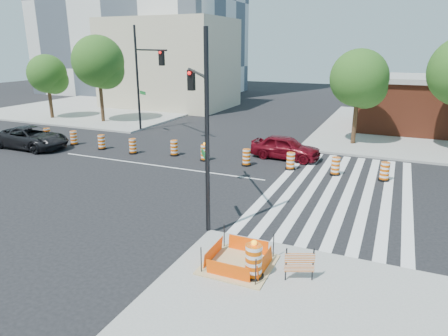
{
  "coord_description": "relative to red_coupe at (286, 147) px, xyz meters",
  "views": [
    {
      "loc": [
        13.18,
        -19.75,
        7.0
      ],
      "look_at": [
        5.86,
        -3.0,
        1.4
      ],
      "focal_mm": 32.0,
      "sensor_mm": 36.0,
      "label": 1
    }
  ],
  "objects": [
    {
      "name": "ground",
      "position": [
        -6.84,
        -4.67,
        -0.76
      ],
      "size": [
        120.0,
        120.0,
        0.0
      ],
      "primitive_type": "plane",
      "color": "black",
      "rests_on": "ground"
    },
    {
      "name": "sidewalk_nw",
      "position": [
        -24.84,
        13.33,
        -0.68
      ],
      "size": [
        22.0,
        22.0,
        0.15
      ],
      "primitive_type": "cube",
      "color": "gray",
      "rests_on": "ground"
    },
    {
      "name": "crosswalk_east",
      "position": [
        4.11,
        -4.67,
        -0.75
      ],
      "size": [
        6.75,
        13.5,
        0.01
      ],
      "color": "silver",
      "rests_on": "ground"
    },
    {
      "name": "lane_centerline",
      "position": [
        -6.84,
        -4.67,
        -0.75
      ],
      "size": [
        14.0,
        0.12,
        0.01
      ],
      "primitive_type": "cube",
      "color": "silver",
      "rests_on": "ground"
    },
    {
      "name": "excavation_pit",
      "position": [
        2.16,
        -13.67,
        -0.54
      ],
      "size": [
        2.2,
        2.2,
        0.9
      ],
      "color": "tan",
      "rests_on": "ground"
    },
    {
      "name": "beige_midrise",
      "position": [
        -18.84,
        17.33,
        4.24
      ],
      "size": [
        14.0,
        10.0,
        10.0
      ],
      "primitive_type": "cube",
      "color": "#C4B996",
      "rests_on": "ground"
    },
    {
      "name": "red_coupe",
      "position": [
        0.0,
        0.0,
        0.0
      ],
      "size": [
        4.58,
        2.12,
        1.52
      ],
      "primitive_type": "imported",
      "rotation": [
        0.0,
        0.0,
        1.5
      ],
      "color": "#590711",
      "rests_on": "ground"
    },
    {
      "name": "dark_suv",
      "position": [
        -17.32,
        -4.5,
        0.01
      ],
      "size": [
        5.58,
        2.64,
        1.54
      ],
      "primitive_type": "imported",
      "rotation": [
        0.0,
        0.0,
        1.55
      ],
      "color": "black",
      "rests_on": "ground"
    },
    {
      "name": "signal_pole_se",
      "position": [
        -0.76,
        -10.44,
        3.84
      ],
      "size": [
        3.31,
        4.74,
        7.49
      ],
      "rotation": [
        0.0,
        0.0,
        2.17
      ],
      "color": "black",
      "rests_on": "ground"
    },
    {
      "name": "signal_pole_nw",
      "position": [
        -12.41,
        2.76,
        4.43
      ],
      "size": [
        5.32,
        3.82,
        8.47
      ],
      "rotation": [
        0.0,
        0.0,
        -0.62
      ],
      "color": "black",
      "rests_on": "ground"
    },
    {
      "name": "pit_drum",
      "position": [
        2.85,
        -14.17,
        -0.08
      ],
      "size": [
        0.65,
        0.65,
        1.28
      ],
      "color": "black",
      "rests_on": "ground"
    },
    {
      "name": "barricade",
      "position": [
        4.17,
        -13.74,
        -0.02
      ],
      "size": [
        0.85,
        0.4,
        1.07
      ],
      "rotation": [
        0.0,
        0.0,
        0.41
      ],
      "color": "#DB5404",
      "rests_on": "ground"
    },
    {
      "name": "tree_north_a",
      "position": [
        -25.16,
        5.0,
        3.44
      ],
      "size": [
        3.71,
        3.68,
        6.26
      ],
      "color": "#382314",
      "rests_on": "ground"
    },
    {
      "name": "tree_north_b",
      "position": [
        -19.2,
        5.48,
        4.61
      ],
      "size": [
        4.7,
        4.7,
        7.99
      ],
      "color": "#382314",
      "rests_on": "ground"
    },
    {
      "name": "tree_north_c",
      "position": [
        3.62,
        5.65,
        3.85
      ],
      "size": [
        4.04,
        4.04,
        6.86
      ],
      "color": "#382314",
      "rests_on": "ground"
    },
    {
      "name": "median_drum_0",
      "position": [
        -17.91,
        -2.53,
        -0.28
      ],
      "size": [
        0.6,
        0.6,
        1.02
      ],
      "color": "black",
      "rests_on": "ground"
    },
    {
      "name": "median_drum_1",
      "position": [
        -15.33,
        -2.51,
        -0.28
      ],
      "size": [
        0.6,
        0.6,
        1.02
      ],
      "color": "black",
      "rests_on": "ground"
    },
    {
      "name": "median_drum_2",
      "position": [
        -12.53,
        -2.77,
        -0.28
      ],
      "size": [
        0.6,
        0.6,
        1.02
      ],
      "color": "black",
      "rests_on": "ground"
    },
    {
      "name": "median_drum_3",
      "position": [
        -9.8,
        -2.88,
        -0.28
      ],
      "size": [
        0.6,
        0.6,
        1.02
      ],
      "color": "black",
      "rests_on": "ground"
    },
    {
      "name": "median_drum_4",
      "position": [
        -6.98,
        -2.18,
        -0.28
      ],
      "size": [
        0.6,
        0.6,
        1.02
      ],
      "color": "black",
      "rests_on": "ground"
    },
    {
      "name": "median_drum_5",
      "position": [
        -4.59,
        -2.48,
        -0.27
      ],
      "size": [
        0.6,
        0.6,
        1.18
      ],
      "color": "black",
      "rests_on": "ground"
    },
    {
      "name": "median_drum_6",
      "position": [
        -1.76,
        -2.46,
        -0.28
      ],
      "size": [
        0.6,
        0.6,
        1.02
      ],
      "color": "black",
      "rests_on": "ground"
    },
    {
      "name": "median_drum_7",
      "position": [
        0.91,
        -2.18,
        -0.28
      ],
      "size": [
        0.6,
        0.6,
        1.02
      ],
      "color": "black",
      "rests_on": "ground"
    },
    {
      "name": "median_drum_8",
      "position": [
        3.5,
        -2.19,
        -0.28
      ],
      "size": [
        0.6,
        0.6,
        1.02
      ],
      "color": "black",
      "rests_on": "ground"
    },
    {
      "name": "median_drum_9",
      "position": [
        6.09,
        -2.16,
        -0.28
      ],
      "size": [
        0.6,
        0.6,
        1.02
      ],
      "color": "black",
      "rests_on": "ground"
    }
  ]
}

